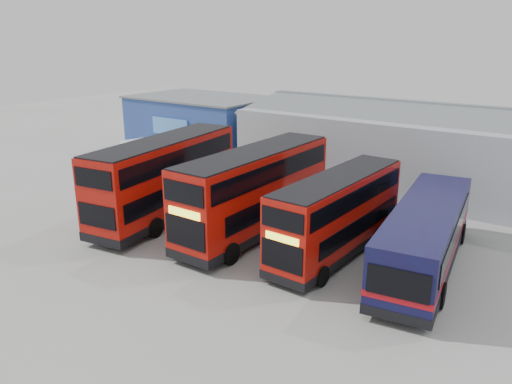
# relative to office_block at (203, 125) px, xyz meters

# --- Properties ---
(ground_plane) EXTENTS (120.00, 120.00, 0.00)m
(ground_plane) POSITION_rel_office_block_xyz_m (14.00, -17.99, -2.58)
(ground_plane) COLOR gray
(ground_plane) RESTS_ON ground
(office_block) EXTENTS (12.30, 8.32, 5.12)m
(office_block) POSITION_rel_office_block_xyz_m (0.00, 0.00, 0.00)
(office_block) COLOR navy
(office_block) RESTS_ON ground
(maintenance_shed) EXTENTS (30.50, 12.00, 5.89)m
(maintenance_shed) POSITION_rel_office_block_xyz_m (22.00, 2.01, 0.02)
(maintenance_shed) COLOR #9499A1
(maintenance_shed) RESTS_ON ground
(double_decker_left) EXTENTS (4.31, 11.41, 4.72)m
(double_decker_left) POSITION_rel_office_block_xyz_m (9.44, -13.98, -0.23)
(double_decker_left) COLOR #AD1109
(double_decker_left) RESTS_ON ground
(double_decker_centre) EXTENTS (2.86, 11.01, 4.64)m
(double_decker_centre) POSITION_rel_office_block_xyz_m (15.17, -13.02, -0.27)
(double_decker_centre) COLOR #AD1109
(double_decker_centre) RESTS_ON ground
(double_decker_right) EXTENTS (2.64, 9.60, 4.03)m
(double_decker_right) POSITION_rel_office_block_xyz_m (19.96, -12.90, -0.57)
(double_decker_right) COLOR #AD1109
(double_decker_right) RESTS_ON ground
(single_decker_blue) EXTENTS (4.18, 11.63, 3.09)m
(single_decker_blue) POSITION_rel_office_block_xyz_m (23.96, -12.03, -1.04)
(single_decker_blue) COLOR #0D1139
(single_decker_blue) RESTS_ON ground
(panel_van) EXTENTS (2.88, 4.90, 2.01)m
(panel_van) POSITION_rel_office_block_xyz_m (-1.24, -5.29, -1.45)
(panel_van) COLOR white
(panel_van) RESTS_ON ground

